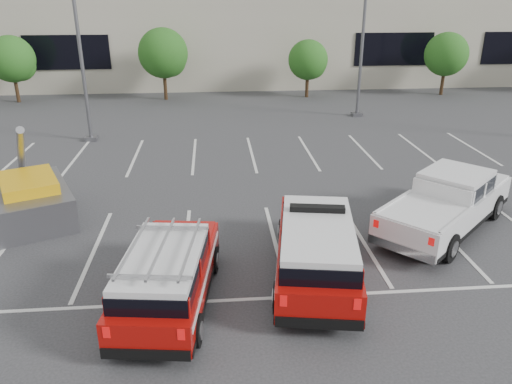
% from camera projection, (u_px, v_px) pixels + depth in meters
% --- Properties ---
extents(ground, '(120.00, 120.00, 0.00)m').
position_uv_depth(ground, '(275.00, 244.00, 15.14)').
color(ground, '#303032').
rests_on(ground, ground).
extents(stall_markings, '(23.00, 15.00, 0.01)m').
position_uv_depth(stall_markings, '(261.00, 189.00, 19.29)').
color(stall_markings, silver).
rests_on(stall_markings, ground).
extents(convention_building, '(60.00, 16.99, 13.20)m').
position_uv_depth(convention_building, '(232.00, 20.00, 42.78)').
color(convention_building, beige).
rests_on(convention_building, ground).
extents(tree_left, '(3.07, 3.07, 4.42)m').
position_uv_depth(tree_left, '(13.00, 61.00, 33.22)').
color(tree_left, '#3F2B19').
rests_on(tree_left, ground).
extents(tree_mid_left, '(3.37, 3.37, 4.85)m').
position_uv_depth(tree_mid_left, '(165.00, 55.00, 33.93)').
color(tree_mid_left, '#3F2B19').
rests_on(tree_mid_left, ground).
extents(tree_mid_right, '(2.77, 2.77, 3.99)m').
position_uv_depth(tree_mid_right, '(309.00, 61.00, 34.95)').
color(tree_mid_right, '#3F2B19').
rests_on(tree_mid_right, ground).
extents(tree_right, '(3.07, 3.07, 4.42)m').
position_uv_depth(tree_right, '(447.00, 56.00, 35.66)').
color(tree_right, '#3F2B19').
rests_on(tree_right, ground).
extents(light_pole_left, '(0.90, 0.60, 10.24)m').
position_uv_depth(light_pole_left, '(78.00, 35.00, 23.60)').
color(light_pole_left, '#59595E').
rests_on(light_pole_left, ground).
extents(light_pole_mid, '(0.90, 0.60, 10.24)m').
position_uv_depth(light_pole_mid, '(364.00, 27.00, 28.52)').
color(light_pole_mid, '#59595E').
rests_on(light_pole_mid, ground).
extents(fire_chief_suv, '(2.83, 5.64, 1.90)m').
position_uv_depth(fire_chief_suv, '(316.00, 252.00, 13.09)').
color(fire_chief_suv, '#9E0B07').
rests_on(fire_chief_suv, ground).
extents(white_pickup, '(5.74, 5.54, 1.82)m').
position_uv_depth(white_pickup, '(446.00, 208.00, 15.86)').
color(white_pickup, silver).
rests_on(white_pickup, ground).
extents(ladder_suv, '(2.46, 4.92, 1.86)m').
position_uv_depth(ladder_suv, '(168.00, 279.00, 11.90)').
color(ladder_suv, '#9E0B07').
rests_on(ladder_suv, ground).
extents(utility_rig, '(3.59, 4.74, 3.37)m').
position_uv_depth(utility_rig, '(28.00, 202.00, 16.41)').
color(utility_rig, '#59595E').
rests_on(utility_rig, ground).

